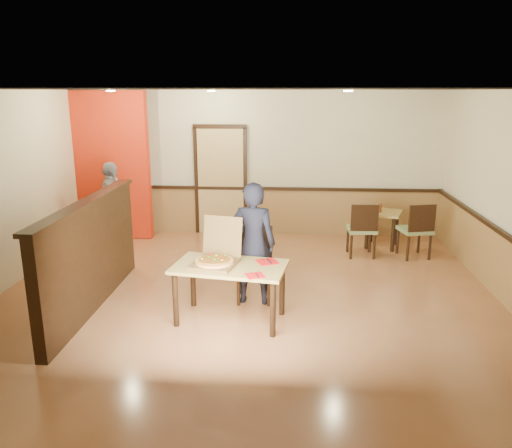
{
  "coord_description": "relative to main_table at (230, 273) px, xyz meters",
  "views": [
    {
      "loc": [
        0.57,
        -6.2,
        2.79
      ],
      "look_at": [
        0.14,
        0.0,
        1.12
      ],
      "focal_mm": 35.0,
      "sensor_mm": 36.0,
      "label": 1
    }
  ],
  "objects": [
    {
      "name": "floor",
      "position": [
        0.15,
        0.49,
        -0.62
      ],
      "size": [
        7.0,
        7.0,
        0.0
      ],
      "primitive_type": "plane",
      "color": "#B87647",
      "rests_on": "ground"
    },
    {
      "name": "ceiling",
      "position": [
        0.15,
        0.49,
        2.18
      ],
      "size": [
        7.0,
        7.0,
        0.0
      ],
      "primitive_type": "plane",
      "rotation": [
        3.14,
        0.0,
        0.0
      ],
      "color": "black",
      "rests_on": "wall_back"
    },
    {
      "name": "wall_back",
      "position": [
        0.15,
        3.99,
        0.78
      ],
      "size": [
        7.0,
        0.0,
        7.0
      ],
      "primitive_type": "plane",
      "rotation": [
        1.57,
        0.0,
        0.0
      ],
      "color": "beige",
      "rests_on": "floor"
    },
    {
      "name": "wainscot_back",
      "position": [
        0.15,
        3.96,
        -0.17
      ],
      "size": [
        7.0,
        0.04,
        0.9
      ],
      "primitive_type": "cube",
      "color": "olive",
      "rests_on": "floor"
    },
    {
      "name": "chair_rail_back",
      "position": [
        0.15,
        3.94,
        0.3
      ],
      "size": [
        7.0,
        0.06,
        0.06
      ],
      "primitive_type": "cube",
      "color": "black",
      "rests_on": "wall_back"
    },
    {
      "name": "back_door",
      "position": [
        -0.65,
        3.95,
        0.43
      ],
      "size": [
        0.9,
        0.06,
        2.1
      ],
      "primitive_type": "cube",
      "color": "tan",
      "rests_on": "wall_back"
    },
    {
      "name": "booth_partition",
      "position": [
        -1.85,
        0.29,
        0.12
      ],
      "size": [
        0.2,
        3.1,
        1.44
      ],
      "color": "black",
      "rests_on": "floor"
    },
    {
      "name": "red_accent_panel",
      "position": [
        -2.75,
        3.49,
        0.78
      ],
      "size": [
        1.6,
        0.2,
        2.78
      ],
      "primitive_type": "cube",
      "color": "red",
      "rests_on": "floor"
    },
    {
      "name": "spot_a",
      "position": [
        -2.15,
        2.29,
        2.16
      ],
      "size": [
        0.14,
        0.14,
        0.02
      ],
      "primitive_type": "cylinder",
      "color": "beige",
      "rests_on": "ceiling"
    },
    {
      "name": "spot_b",
      "position": [
        -0.65,
        2.99,
        2.16
      ],
      "size": [
        0.14,
        0.14,
        0.02
      ],
      "primitive_type": "cylinder",
      "color": "beige",
      "rests_on": "ceiling"
    },
    {
      "name": "spot_c",
      "position": [
        1.55,
        1.99,
        2.16
      ],
      "size": [
        0.14,
        0.14,
        0.02
      ],
      "primitive_type": "cylinder",
      "color": "beige",
      "rests_on": "ceiling"
    },
    {
      "name": "main_table",
      "position": [
        0.0,
        0.0,
        0.0
      ],
      "size": [
        1.46,
        0.98,
        0.73
      ],
      "rotation": [
        0.0,
        0.0,
        -0.16
      ],
      "color": "#AE9249",
      "rests_on": "floor"
    },
    {
      "name": "diner_chair",
      "position": [
        0.25,
        0.73,
        -0.08
      ],
      "size": [
        0.5,
        0.5,
        0.99
      ],
      "rotation": [
        0.0,
        0.0,
        0.02
      ],
      "color": "olive",
      "rests_on": "floor"
    },
    {
      "name": "side_chair_left",
      "position": [
        1.96,
        2.6,
        -0.1
      ],
      "size": [
        0.49,
        0.49,
        0.96
      ],
      "rotation": [
        0.0,
        0.0,
        3.18
      ],
      "color": "olive",
      "rests_on": "floor"
    },
    {
      "name": "side_chair_right",
      "position": [
        2.87,
        2.61,
        -0.09
      ],
      "size": [
        0.58,
        0.58,
        0.97
      ],
      "rotation": [
        0.0,
        0.0,
        3.37
      ],
      "color": "olive",
      "rests_on": "floor"
    },
    {
      "name": "side_table",
      "position": [
        2.41,
        3.23,
        -0.12
      ],
      "size": [
        0.78,
        0.78,
        0.66
      ],
      "rotation": [
        0.0,
        0.0,
        -0.32
      ],
      "color": "#AE9249",
      "rests_on": "floor"
    },
    {
      "name": "diner",
      "position": [
        0.24,
        0.58,
        0.21
      ],
      "size": [
        0.64,
        0.45,
        1.66
      ],
      "primitive_type": "imported",
      "rotation": [
        0.0,
        0.0,
        3.05
      ],
      "color": "black",
      "rests_on": "floor"
    },
    {
      "name": "passerby",
      "position": [
        -2.44,
        2.76,
        0.17
      ],
      "size": [
        0.63,
        1.0,
        1.58
      ],
      "primitive_type": "imported",
      "rotation": [
        0.0,
        0.0,
        1.85
      ],
      "color": "gray",
      "rests_on": "floor"
    },
    {
      "name": "pizza_box",
      "position": [
        -0.17,
        0.03,
        0.18
      ],
      "size": [
        0.63,
        0.7,
        0.54
      ],
      "rotation": [
        0.0,
        0.0,
        -0.22
      ],
      "color": "brown",
      "rests_on": "main_table"
    },
    {
      "name": "pizza",
      "position": [
        -0.19,
        -0.02,
        0.16
      ],
      "size": [
        0.48,
        0.48,
        0.03
      ],
      "primitive_type": "cylinder",
      "rotation": [
        0.0,
        0.0,
        0.03
      ],
      "color": "#F0AA57",
      "rests_on": "pizza_box"
    },
    {
      "name": "napkin_near",
      "position": [
        0.33,
        -0.34,
        0.11
      ],
      "size": [
        0.26,
        0.26,
        0.01
      ],
      "rotation": [
        0.0,
        0.0,
        0.37
      ],
      "color": "red",
      "rests_on": "main_table"
    },
    {
      "name": "napkin_far",
      "position": [
        0.45,
        0.15,
        0.11
      ],
      "size": [
        0.32,
        0.32,
        0.01
      ],
      "rotation": [
        0.0,
        0.0,
        0.41
      ],
      "color": "red",
      "rests_on": "main_table"
    },
    {
      "name": "condiment",
      "position": [
        2.34,
        3.18,
        0.12
      ],
      "size": [
        0.06,
        0.06,
        0.16
      ],
      "primitive_type": "cylinder",
      "color": "brown",
      "rests_on": "side_table"
    }
  ]
}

